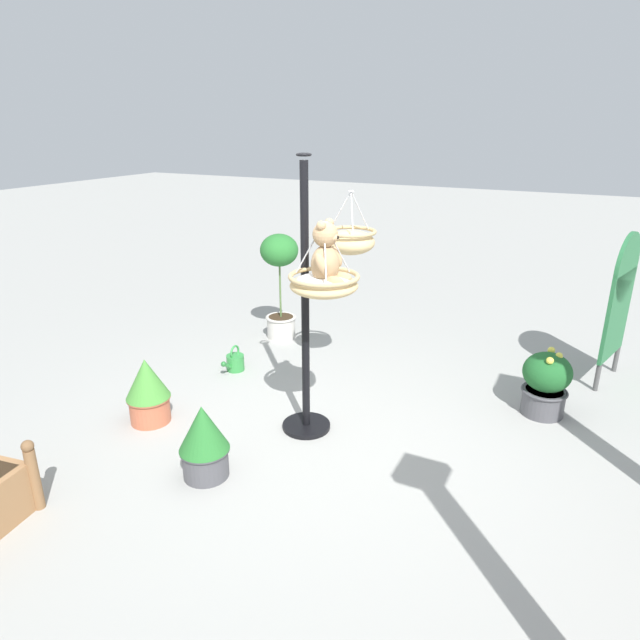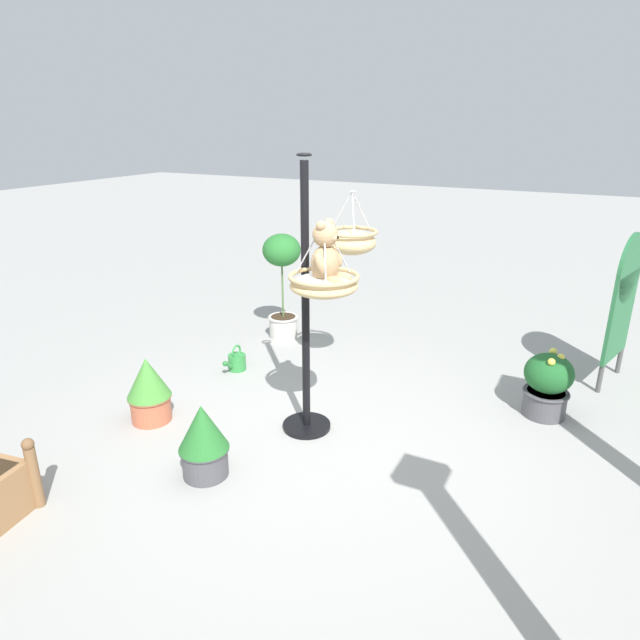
% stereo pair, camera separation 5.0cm
% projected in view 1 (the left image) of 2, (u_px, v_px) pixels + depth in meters
% --- Properties ---
extents(ground_plane, '(40.00, 40.00, 0.00)m').
position_uv_depth(ground_plane, '(318.00, 439.00, 4.93)').
color(ground_plane, '#9E9E99').
extents(display_pole_central, '(0.44, 0.44, 2.44)m').
position_uv_depth(display_pole_central, '(306.00, 352.00, 4.85)').
color(display_pole_central, black).
rests_on(display_pole_central, ground).
extents(hanging_basket_with_teddy, '(0.57, 0.57, 0.59)m').
position_uv_depth(hanging_basket_with_teddy, '(324.00, 283.00, 4.38)').
color(hanging_basket_with_teddy, tan).
extents(teddy_bear, '(0.35, 0.30, 0.51)m').
position_uv_depth(teddy_bear, '(327.00, 257.00, 4.30)').
color(teddy_bear, tan).
extents(hanging_basket_left_high, '(0.51, 0.51, 0.61)m').
position_uv_depth(hanging_basket_left_high, '(350.00, 241.00, 5.33)').
color(hanging_basket_left_high, tan).
extents(potted_plant_flowering_red, '(0.45, 0.45, 0.65)m').
position_uv_depth(potted_plant_flowering_red, '(546.00, 383.00, 5.25)').
color(potted_plant_flowering_red, '#4C4C51').
rests_on(potted_plant_flowering_red, ground).
extents(potted_plant_tall_leafy, '(0.48, 0.48, 1.36)m').
position_uv_depth(potted_plant_tall_leafy, '(280.00, 276.00, 6.96)').
color(potted_plant_tall_leafy, beige).
rests_on(potted_plant_tall_leafy, ground).
extents(potted_plant_small_succulent, '(0.41, 0.41, 0.64)m').
position_uv_depth(potted_plant_small_succulent, '(148.00, 390.00, 5.11)').
color(potted_plant_small_succulent, '#BC6042').
rests_on(potted_plant_small_succulent, ground).
extents(potted_plant_conical_shrub, '(0.40, 0.40, 0.62)m').
position_uv_depth(potted_plant_conical_shrub, '(204.00, 441.00, 4.32)').
color(potted_plant_conical_shrub, '#4C4C51').
rests_on(potted_plant_conical_shrub, ground).
extents(display_sign_board, '(0.71, 0.24, 1.64)m').
position_uv_depth(display_sign_board, '(621.00, 296.00, 5.71)').
color(display_sign_board, '#286B3D').
rests_on(display_sign_board, ground).
extents(watering_can, '(0.35, 0.20, 0.30)m').
position_uv_depth(watering_can, '(235.00, 362.00, 6.25)').
color(watering_can, '#338C3F').
rests_on(watering_can, ground).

